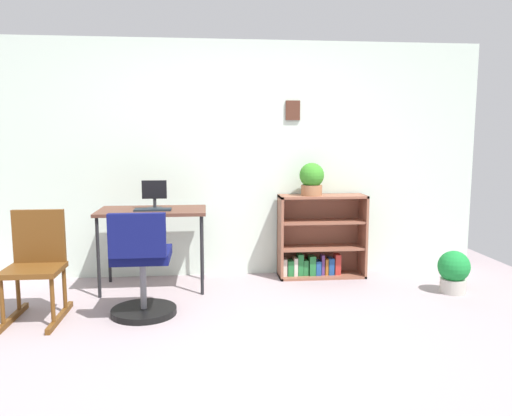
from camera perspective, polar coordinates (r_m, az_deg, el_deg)
name	(u,v)px	position (r m, az deg, el deg)	size (l,w,h in m)	color
ground_plane	(244,363)	(3.30, -1.40, -17.20)	(6.24, 6.24, 0.00)	gray
wall_back	(228,160)	(5.14, -3.24, 5.48)	(5.20, 0.12, 2.37)	silver
desk	(152,216)	(4.74, -11.70, -0.92)	(0.99, 0.58, 0.75)	#553326
monitor	(154,194)	(4.76, -11.48, 1.59)	(0.23, 0.14, 0.27)	#262628
keyboard	(153,210)	(4.65, -11.66, -0.18)	(0.33, 0.13, 0.02)	#1B242C
office_chair	(142,271)	(4.04, -12.87, -6.99)	(0.52, 0.55, 0.86)	black
rocking_chair	(36,264)	(4.28, -23.75, -5.84)	(0.42, 0.64, 0.84)	#5E3713
bookshelf_low	(319,240)	(5.17, 7.19, -3.65)	(0.87, 0.30, 0.84)	brown
potted_plant_on_shelf	(312,179)	(5.00, 6.36, 3.33)	(0.24, 0.24, 0.33)	#9E6642
potted_plant_floor	(454,271)	(4.94, 21.57, -6.66)	(0.29, 0.29, 0.39)	#B7B2A8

